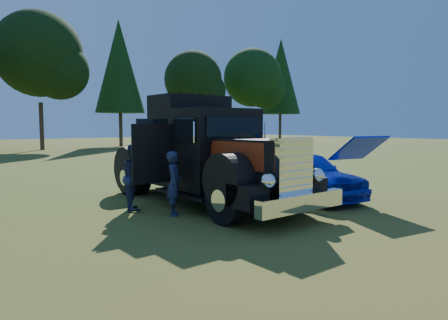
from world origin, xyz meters
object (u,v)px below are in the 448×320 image
(spectator_far, at_px, (135,177))
(spectator_near, at_px, (174,183))
(diamond_t_truck, at_px, (208,158))
(hotrod_coupe, at_px, (303,174))

(spectator_far, bearing_deg, spectator_near, -136.44)
(spectator_near, distance_m, spectator_far, 1.25)
(diamond_t_truck, relative_size, spectator_near, 4.62)
(diamond_t_truck, distance_m, hotrod_coupe, 3.02)
(spectator_near, bearing_deg, hotrod_coupe, -61.71)
(hotrod_coupe, relative_size, spectator_far, 2.63)
(hotrod_coupe, bearing_deg, spectator_far, 161.67)
(diamond_t_truck, relative_size, spectator_far, 4.23)
(spectator_far, bearing_deg, hotrod_coupe, -86.03)
(hotrod_coupe, relative_size, spectator_near, 2.87)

